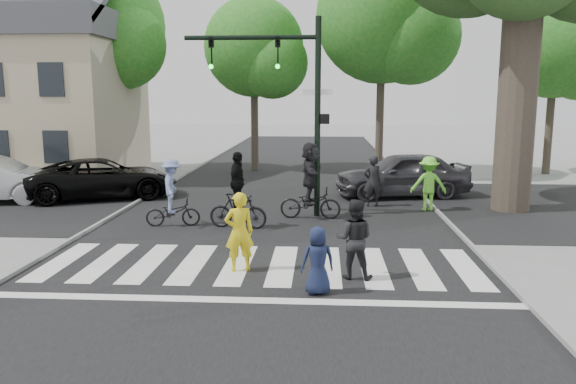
% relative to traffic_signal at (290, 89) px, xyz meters
% --- Properties ---
extents(ground, '(120.00, 120.00, 0.00)m').
position_rel_traffic_signal_xyz_m(ground, '(-0.35, -6.20, -3.90)').
color(ground, gray).
rests_on(ground, ground).
extents(road_stem, '(10.00, 70.00, 0.01)m').
position_rel_traffic_signal_xyz_m(road_stem, '(-0.35, -1.20, -3.90)').
color(road_stem, black).
rests_on(road_stem, ground).
extents(road_cross, '(70.00, 10.00, 0.01)m').
position_rel_traffic_signal_xyz_m(road_cross, '(-0.35, 1.80, -3.89)').
color(road_cross, black).
rests_on(road_cross, ground).
extents(curb_left, '(0.10, 70.00, 0.10)m').
position_rel_traffic_signal_xyz_m(curb_left, '(-5.40, -1.20, -3.85)').
color(curb_left, gray).
rests_on(curb_left, ground).
extents(curb_right, '(0.10, 70.00, 0.10)m').
position_rel_traffic_signal_xyz_m(curb_right, '(4.70, -1.20, -3.85)').
color(curb_right, gray).
rests_on(curb_right, ground).
extents(crosswalk, '(10.00, 3.85, 0.01)m').
position_rel_traffic_signal_xyz_m(crosswalk, '(-0.35, -5.54, -3.89)').
color(crosswalk, silver).
rests_on(crosswalk, ground).
extents(traffic_signal, '(4.45, 0.29, 6.00)m').
position_rel_traffic_signal_xyz_m(traffic_signal, '(0.00, 0.00, 0.00)').
color(traffic_signal, black).
rests_on(traffic_signal, ground).
extents(bg_tree_0, '(5.46, 5.20, 8.97)m').
position_rel_traffic_signal_xyz_m(bg_tree_0, '(-14.09, 9.80, 2.24)').
color(bg_tree_0, brown).
rests_on(bg_tree_0, ground).
extents(bg_tree_1, '(6.09, 5.80, 9.80)m').
position_rel_traffic_signal_xyz_m(bg_tree_1, '(-9.06, 9.28, 2.75)').
color(bg_tree_1, brown).
rests_on(bg_tree_1, ground).
extents(bg_tree_2, '(5.04, 4.80, 8.40)m').
position_rel_traffic_signal_xyz_m(bg_tree_2, '(-2.11, 10.42, 1.88)').
color(bg_tree_2, brown).
rests_on(bg_tree_2, ground).
extents(bg_tree_3, '(6.30, 6.00, 10.20)m').
position_rel_traffic_signal_xyz_m(bg_tree_3, '(3.95, 9.07, 3.04)').
color(bg_tree_3, brown).
rests_on(bg_tree_3, ground).
extents(bg_tree_4, '(4.83, 4.60, 8.15)m').
position_rel_traffic_signal_xyz_m(bg_tree_4, '(11.88, 9.93, 1.73)').
color(bg_tree_4, brown).
rests_on(bg_tree_4, ground).
extents(house, '(8.40, 8.10, 8.82)m').
position_rel_traffic_signal_xyz_m(house, '(-11.85, 7.78, -0.10)').
color(house, tan).
rests_on(house, ground).
extents(pedestrian_woman, '(0.72, 0.59, 1.71)m').
position_rel_traffic_signal_xyz_m(pedestrian_woman, '(-0.74, -5.64, -3.05)').
color(pedestrian_woman, yellow).
rests_on(pedestrian_woman, ground).
extents(pedestrian_child, '(0.72, 0.56, 1.30)m').
position_rel_traffic_signal_xyz_m(pedestrian_child, '(0.94, -6.95, -3.25)').
color(pedestrian_child, '#171F3D').
rests_on(pedestrian_child, ground).
extents(pedestrian_adult, '(0.88, 0.74, 1.65)m').
position_rel_traffic_signal_xyz_m(pedestrian_adult, '(1.66, -5.98, -3.08)').
color(pedestrian_adult, black).
rests_on(pedestrian_adult, ground).
extents(cyclist_left, '(1.59, 1.07, 1.94)m').
position_rel_traffic_signal_xyz_m(cyclist_left, '(-3.25, -1.65, -3.06)').
color(cyclist_left, black).
rests_on(cyclist_left, ground).
extents(cyclist_mid, '(1.71, 1.06, 2.17)m').
position_rel_traffic_signal_xyz_m(cyclist_mid, '(-1.35, -1.79, -3.01)').
color(cyclist_mid, black).
rests_on(cyclist_mid, ground).
extents(cyclist_right, '(1.86, 1.73, 2.33)m').
position_rel_traffic_signal_xyz_m(cyclist_right, '(0.65, -0.40, -2.86)').
color(cyclist_right, black).
rests_on(cyclist_right, ground).
extents(car_suv, '(5.76, 4.22, 1.46)m').
position_rel_traffic_signal_xyz_m(car_suv, '(-6.94, 2.59, -3.17)').
color(car_suv, black).
rests_on(car_suv, ground).
extents(car_grey, '(5.18, 2.87, 1.67)m').
position_rel_traffic_signal_xyz_m(car_grey, '(3.95, 3.56, -3.07)').
color(car_grey, '#3C3A40').
rests_on(car_grey, ground).
extents(bystander_hivis, '(1.17, 0.72, 1.77)m').
position_rel_traffic_signal_xyz_m(bystander_hivis, '(4.45, 1.06, -3.02)').
color(bystander_hivis, '#70E238').
rests_on(bystander_hivis, ground).
extents(bystander_dark, '(0.70, 0.53, 1.73)m').
position_rel_traffic_signal_xyz_m(bystander_dark, '(2.68, 1.61, -3.04)').
color(bystander_dark, black).
rests_on(bystander_dark, ground).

